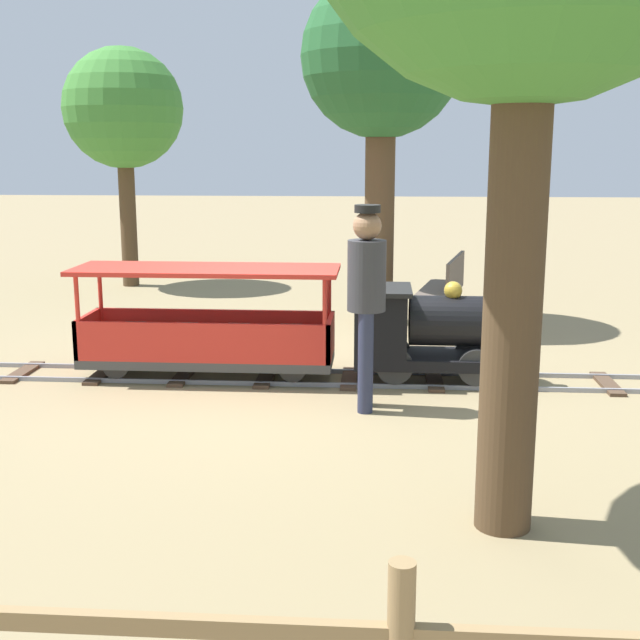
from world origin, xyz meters
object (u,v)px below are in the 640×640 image
at_px(park_bench, 444,291).
at_px(oak_tree_distant, 123,110).
at_px(oak_tree_near, 382,63).
at_px(conductor_person, 367,291).
at_px(passenger_car, 208,332).
at_px(locomotive, 425,329).

xyz_separation_m(park_bench, oak_tree_distant, (-2.61, -4.54, 2.18)).
bearing_deg(oak_tree_near, oak_tree_distant, -122.99).
height_order(park_bench, oak_tree_near, oak_tree_near).
distance_m(conductor_person, oak_tree_near, 3.95).
bearing_deg(park_bench, passenger_car, -43.54).
relative_size(passenger_car, oak_tree_distant, 0.67).
relative_size(locomotive, park_bench, 1.07).
xyz_separation_m(locomotive, conductor_person, (0.81, -0.51, 0.47)).
relative_size(passenger_car, oak_tree_near, 0.59).
xyz_separation_m(conductor_person, oak_tree_distant, (-5.83, -3.68, 1.64)).
relative_size(locomotive, oak_tree_near, 0.36).
bearing_deg(passenger_car, park_bench, 136.46).
xyz_separation_m(conductor_person, oak_tree_near, (-3.38, 0.09, 2.03)).
height_order(passenger_car, conductor_person, conductor_person).
relative_size(conductor_person, oak_tree_near, 0.41).
bearing_deg(locomotive, oak_tree_distant, -140.14).
bearing_deg(passenger_car, locomotive, 90.00).
height_order(conductor_person, park_bench, conductor_person).
distance_m(oak_tree_near, oak_tree_distant, 4.52).
distance_m(passenger_car, oak_tree_distant, 5.91).
relative_size(oak_tree_near, oak_tree_distant, 1.14).
bearing_deg(oak_tree_distant, passenger_car, 24.14).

